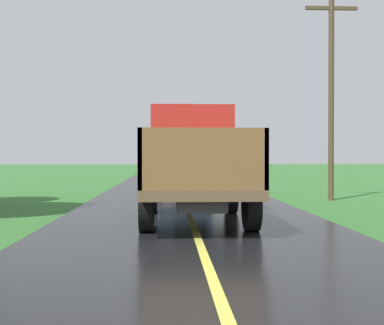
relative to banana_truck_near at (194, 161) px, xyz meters
The scene contains 3 objects.
banana_truck_near is the anchor object (origin of this frame).
banana_truck_far 11.53m from the banana_truck_near, 89.99° to the left, with size 2.38×5.81×2.80m.
utility_pole_roadside 8.01m from the banana_truck_near, 47.13° to the left, with size 1.87×0.20×7.26m.
Camera 1 is at (-0.54, -2.07, 1.58)m, focal length 49.01 mm.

